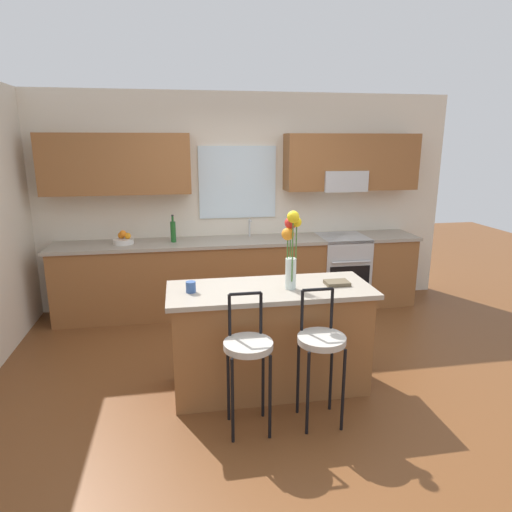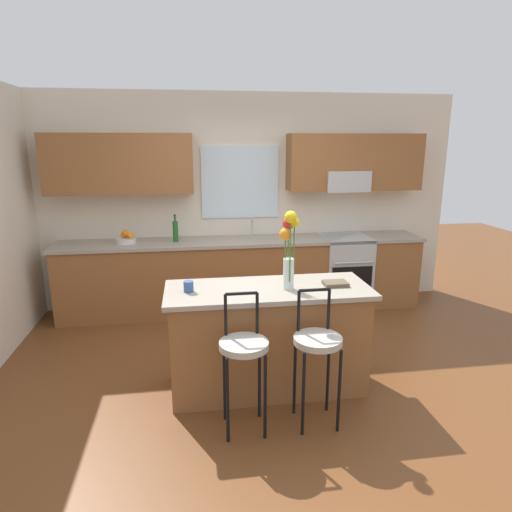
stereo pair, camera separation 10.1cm
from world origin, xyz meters
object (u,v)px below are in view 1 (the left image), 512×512
Objects in this scene: oven_range at (341,270)px; bar_stool_middle at (321,345)px; kitchen_island at (270,338)px; fruit_bowl_oranges at (124,239)px; cookbook at (337,283)px; flower_vase at (291,243)px; mug_ceramic at (191,287)px; bar_stool_near at (248,351)px; bottle_olive_oil at (173,231)px.

bar_stool_middle is (-1.07, -2.44, 0.18)m from oven_range.
kitchen_island is 2.42m from fruit_bowl_oranges.
kitchen_island is at bearing 177.88° from cookbook.
flower_vase is 7.33× the size of mug_ceramic.
fruit_bowl_oranges reaches higher than bar_stool_near.
mug_ceramic is 2.06m from fruit_bowl_oranges.
flower_vase is (0.43, 0.50, 0.67)m from bar_stool_near.
fruit_bowl_oranges is at bearing 135.53° from cookbook.
mug_ceramic is (-0.38, 0.55, 0.33)m from bar_stool_near.
bar_stool_middle reaches higher than oven_range.
bar_stool_middle is at bearing -76.72° from flower_vase.
flower_vase is 2.75× the size of fruit_bowl_oranges.
flower_vase reaches higher than mug_ceramic.
bar_stool_middle is at bearing -30.38° from mug_ceramic.
bar_stool_middle is at bearing -119.47° from cookbook.
bar_stool_near is at bearing -116.37° from kitchen_island.
oven_range is at bearing 68.06° from cookbook.
kitchen_island is 7.15× the size of fruit_bowl_oranges.
cookbook is 0.60× the size of bottle_olive_oil.
kitchen_island is 0.83m from mug_ceramic.
mug_ceramic is at bearing 149.62° from bar_stool_middle.
bottle_olive_oil is at bearing 94.50° from mug_ceramic.
kitchen_island is 5.15× the size of bottle_olive_oil.
cookbook is (-0.77, -1.90, 0.48)m from oven_range.
cookbook is at bearing -111.94° from oven_range.
flower_vase is at bearing -63.82° from bottle_olive_oil.
kitchen_island is at bearing 63.63° from bar_stool_near.
bar_stool_near is 0.74m from mug_ceramic.
cookbook is at bearing 4.92° from flower_vase.
bar_stool_middle is at bearing -63.63° from kitchen_island.
bottle_olive_oil reaches higher than bar_stool_middle.
bottle_olive_oil is (-1.08, 2.46, 0.42)m from bar_stool_middle.
bar_stool_middle is 11.58× the size of mug_ceramic.
flower_vase is 1.98× the size of bottle_olive_oil.
cookbook is (1.23, -0.01, -0.03)m from mug_ceramic.
fruit_bowl_oranges reaches higher than oven_range.
bottle_olive_oil reaches higher than kitchen_island.
bottle_olive_oil is at bearing -0.47° from fruit_bowl_oranges.
bar_stool_near is 2.73m from fruit_bowl_oranges.
bottle_olive_oil is (-0.53, 2.46, 0.42)m from bar_stool_near.
bar_stool_near is at bearing 180.00° from bar_stool_middle.
fruit_bowl_oranges reaches higher than kitchen_island.
bottle_olive_oil reaches higher than oven_range.
bottle_olive_oil is at bearing 112.96° from kitchen_island.
oven_range is 0.54× the size of kitchen_island.
kitchen_island is 0.64m from bar_stool_middle.
bar_stool_near is at bearing -131.03° from flower_vase.
fruit_bowl_oranges is at bearing 179.53° from bottle_olive_oil.
fruit_bowl_oranges is at bearing 179.38° from oven_range.
bar_stool_middle is 4.34× the size of fruit_bowl_oranges.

